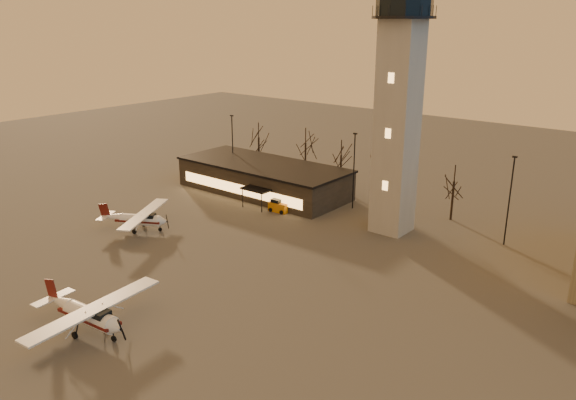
{
  "coord_description": "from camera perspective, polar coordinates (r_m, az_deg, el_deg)",
  "views": [
    {
      "loc": [
        29.8,
        -26.26,
        24.08
      ],
      "look_at": [
        -2.02,
        13.0,
        7.66
      ],
      "focal_mm": 35.0,
      "sensor_mm": 36.0,
      "label": 1
    }
  ],
  "objects": [
    {
      "name": "cessna_rear",
      "position": [
        68.83,
        -14.63,
        -2.14
      ],
      "size": [
        9.02,
        10.61,
        3.13
      ],
      "rotation": [
        0.0,
        0.0,
        0.51
      ],
      "color": "white",
      "rests_on": "ground"
    },
    {
      "name": "service_cart",
      "position": [
        73.16,
        -0.93,
        -0.69
      ],
      "size": [
        2.74,
        1.85,
        1.68
      ],
      "rotation": [
        0.0,
        0.0,
        0.07
      ],
      "color": "#C8730B",
      "rests_on": "ground"
    },
    {
      "name": "control_tower",
      "position": [
        64.14,
        11.23,
        10.72
      ],
      "size": [
        6.8,
        6.8,
        32.6
      ],
      "color": "#9E9B96",
      "rests_on": "ground"
    },
    {
      "name": "light_poles",
      "position": [
        66.98,
        11.45,
        1.44
      ],
      "size": [
        58.5,
        12.25,
        10.14
      ],
      "color": "black",
      "rests_on": "ground"
    },
    {
      "name": "tree_row",
      "position": [
        80.63,
        5.28,
        4.92
      ],
      "size": [
        37.2,
        9.2,
        8.8
      ],
      "color": "black",
      "rests_on": "ground"
    },
    {
      "name": "terminal",
      "position": [
        80.96,
        -2.53,
        2.27
      ],
      "size": [
        25.4,
        12.2,
        4.3
      ],
      "color": "black",
      "rests_on": "ground"
    },
    {
      "name": "cessna_front",
      "position": [
        48.36,
        -19.27,
        -11.39
      ],
      "size": [
        9.86,
        12.44,
        3.42
      ],
      "rotation": [
        0.0,
        0.0,
        0.1
      ],
      "color": "white",
      "rests_on": "ground"
    },
    {
      "name": "ground",
      "position": [
        46.45,
        -8.42,
        -13.45
      ],
      "size": [
        220.0,
        220.0,
        0.0
      ],
      "primitive_type": "plane",
      "color": "#494643",
      "rests_on": "ground"
    }
  ]
}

